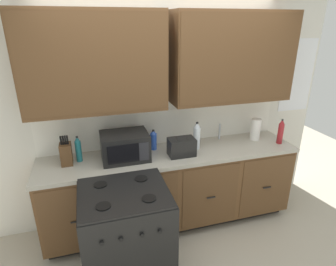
{
  "coord_description": "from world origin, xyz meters",
  "views": [
    {
      "loc": [
        -0.83,
        -2.36,
        2.26
      ],
      "look_at": [
        -0.05,
        0.27,
        1.18
      ],
      "focal_mm": 30.1,
      "sensor_mm": 36.0,
      "label": 1
    }
  ],
  "objects_px": {
    "stove_range": "(127,236)",
    "bottle_teal": "(78,149)",
    "microwave": "(125,146)",
    "knife_block": "(66,154)",
    "toaster": "(182,147)",
    "bottle_clear": "(197,136)",
    "bottle_red": "(281,132)",
    "paper_towel_roll": "(255,129)",
    "bottle_blue": "(153,140)"
  },
  "relations": [
    {
      "from": "stove_range",
      "to": "toaster",
      "type": "relative_size",
      "value": 3.39
    },
    {
      "from": "stove_range",
      "to": "bottle_clear",
      "type": "height_order",
      "value": "bottle_clear"
    },
    {
      "from": "toaster",
      "to": "bottle_clear",
      "type": "xyz_separation_m",
      "value": [
        0.22,
        0.12,
        0.06
      ]
    },
    {
      "from": "toaster",
      "to": "microwave",
      "type": "bearing_deg",
      "value": 171.15
    },
    {
      "from": "toaster",
      "to": "bottle_teal",
      "type": "relative_size",
      "value": 1.03
    },
    {
      "from": "paper_towel_roll",
      "to": "bottle_clear",
      "type": "distance_m",
      "value": 0.78
    },
    {
      "from": "bottle_clear",
      "to": "knife_block",
      "type": "bearing_deg",
      "value": 179.48
    },
    {
      "from": "knife_block",
      "to": "paper_towel_roll",
      "type": "xyz_separation_m",
      "value": [
        2.16,
        0.03,
        0.01
      ]
    },
    {
      "from": "knife_block",
      "to": "bottle_red",
      "type": "bearing_deg",
      "value": -3.74
    },
    {
      "from": "stove_range",
      "to": "paper_towel_roll",
      "type": "relative_size",
      "value": 3.65
    },
    {
      "from": "knife_block",
      "to": "bottle_clear",
      "type": "height_order",
      "value": "bottle_clear"
    },
    {
      "from": "stove_range",
      "to": "bottle_blue",
      "type": "height_order",
      "value": "bottle_blue"
    },
    {
      "from": "bottle_blue",
      "to": "bottle_teal",
      "type": "height_order",
      "value": "bottle_teal"
    },
    {
      "from": "knife_block",
      "to": "bottle_clear",
      "type": "relative_size",
      "value": 0.99
    },
    {
      "from": "microwave",
      "to": "knife_block",
      "type": "bearing_deg",
      "value": 176.06
    },
    {
      "from": "microwave",
      "to": "bottle_red",
      "type": "height_order",
      "value": "bottle_red"
    },
    {
      "from": "bottle_red",
      "to": "bottle_blue",
      "type": "xyz_separation_m",
      "value": [
        -1.46,
        0.26,
        -0.03
      ]
    },
    {
      "from": "stove_range",
      "to": "knife_block",
      "type": "relative_size",
      "value": 3.06
    },
    {
      "from": "stove_range",
      "to": "microwave",
      "type": "xyz_separation_m",
      "value": [
        0.11,
        0.64,
        0.6
      ]
    },
    {
      "from": "paper_towel_roll",
      "to": "microwave",
      "type": "bearing_deg",
      "value": -177.42
    },
    {
      "from": "bottle_teal",
      "to": "bottle_clear",
      "type": "relative_size",
      "value": 0.87
    },
    {
      "from": "knife_block",
      "to": "bottle_teal",
      "type": "bearing_deg",
      "value": 17.16
    },
    {
      "from": "bottle_clear",
      "to": "bottle_teal",
      "type": "bearing_deg",
      "value": 177.79
    },
    {
      "from": "bottle_blue",
      "to": "bottle_teal",
      "type": "relative_size",
      "value": 0.85
    },
    {
      "from": "stove_range",
      "to": "bottle_red",
      "type": "distance_m",
      "value": 2.07
    },
    {
      "from": "bottle_clear",
      "to": "stove_range",
      "type": "bearing_deg",
      "value": -143.99
    },
    {
      "from": "toaster",
      "to": "bottle_blue",
      "type": "relative_size",
      "value": 1.21
    },
    {
      "from": "knife_block",
      "to": "microwave",
      "type": "bearing_deg",
      "value": -3.94
    },
    {
      "from": "toaster",
      "to": "paper_towel_roll",
      "type": "xyz_separation_m",
      "value": [
        1.0,
        0.16,
        0.03
      ]
    },
    {
      "from": "toaster",
      "to": "bottle_red",
      "type": "height_order",
      "value": "bottle_red"
    },
    {
      "from": "toaster",
      "to": "bottle_clear",
      "type": "height_order",
      "value": "bottle_clear"
    },
    {
      "from": "microwave",
      "to": "stove_range",
      "type": "bearing_deg",
      "value": -99.78
    },
    {
      "from": "knife_block",
      "to": "bottle_teal",
      "type": "xyz_separation_m",
      "value": [
        0.12,
        0.04,
        0.02
      ]
    },
    {
      "from": "stove_range",
      "to": "bottle_teal",
      "type": "distance_m",
      "value": 0.99
    },
    {
      "from": "paper_towel_roll",
      "to": "bottle_clear",
      "type": "bearing_deg",
      "value": -176.76
    },
    {
      "from": "microwave",
      "to": "knife_block",
      "type": "xyz_separation_m",
      "value": [
        -0.58,
        0.04,
        -0.02
      ]
    },
    {
      "from": "microwave",
      "to": "bottle_red",
      "type": "xyz_separation_m",
      "value": [
        1.8,
        -0.12,
        0.01
      ]
    },
    {
      "from": "knife_block",
      "to": "stove_range",
      "type": "bearing_deg",
      "value": -55.36
    },
    {
      "from": "bottle_blue",
      "to": "knife_block",
      "type": "bearing_deg",
      "value": -173.53
    },
    {
      "from": "microwave",
      "to": "toaster",
      "type": "distance_m",
      "value": 0.6
    },
    {
      "from": "bottle_blue",
      "to": "bottle_clear",
      "type": "relative_size",
      "value": 0.74
    },
    {
      "from": "microwave",
      "to": "toaster",
      "type": "relative_size",
      "value": 1.71
    },
    {
      "from": "stove_range",
      "to": "paper_towel_roll",
      "type": "bearing_deg",
      "value": 22.73
    },
    {
      "from": "toaster",
      "to": "paper_towel_roll",
      "type": "relative_size",
      "value": 1.08
    },
    {
      "from": "toaster",
      "to": "bottle_red",
      "type": "xyz_separation_m",
      "value": [
        1.21,
        -0.02,
        0.05
      ]
    },
    {
      "from": "toaster",
      "to": "bottle_red",
      "type": "relative_size",
      "value": 0.94
    },
    {
      "from": "microwave",
      "to": "bottle_red",
      "type": "relative_size",
      "value": 1.61
    },
    {
      "from": "bottle_blue",
      "to": "bottle_red",
      "type": "bearing_deg",
      "value": -10.08
    },
    {
      "from": "toaster",
      "to": "paper_towel_roll",
      "type": "bearing_deg",
      "value": 9.29
    },
    {
      "from": "knife_block",
      "to": "bottle_red",
      "type": "distance_m",
      "value": 2.38
    }
  ]
}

